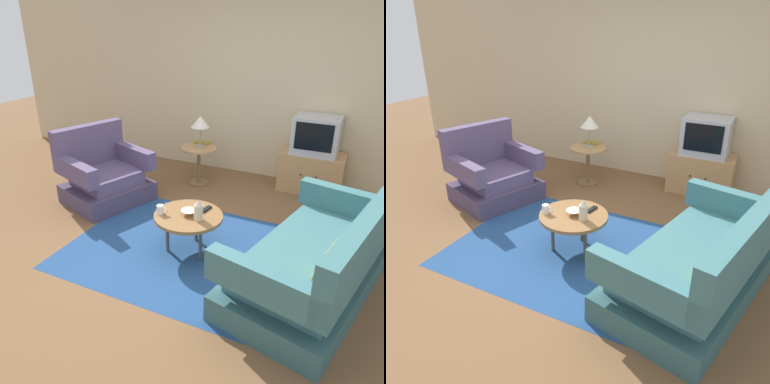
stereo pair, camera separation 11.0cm
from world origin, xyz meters
TOP-DOWN VIEW (x-y plane):
  - ground_plane at (0.00, 0.00)m, footprint 16.00×16.00m
  - back_wall at (0.00, 2.39)m, footprint 9.00×0.12m
  - area_rug at (-0.01, -0.03)m, footprint 2.44×1.90m
  - armchair at (-1.55, 0.59)m, footprint 1.13×1.21m
  - couch at (1.28, -0.13)m, footprint 1.32×1.96m
  - coffee_table at (-0.01, -0.03)m, footprint 0.70×0.70m
  - side_table at (-0.66, 1.61)m, footprint 0.52×0.52m
  - tv_stand at (0.84, 2.07)m, footprint 0.84×0.47m
  - television at (0.84, 2.08)m, footprint 0.59×0.46m
  - table_lamp at (-0.64, 1.62)m, footprint 0.26×0.26m
  - vase at (0.13, -0.08)m, footprint 0.09×0.09m
  - mug at (-0.26, -0.14)m, footprint 0.12×0.07m
  - bowl at (-0.00, -0.03)m, footprint 0.16×0.16m
  - tv_remote_dark at (0.11, 0.13)m, footprint 0.07×0.16m
  - book at (-0.69, 1.79)m, footprint 0.23×0.15m

SIDE VIEW (x-z plane):
  - ground_plane at x=0.00m, z-range 0.00..0.00m
  - area_rug at x=-0.01m, z-range 0.00..0.00m
  - tv_stand at x=0.84m, z-range 0.00..0.55m
  - couch at x=1.28m, z-range -0.16..0.75m
  - armchair at x=-1.55m, z-range -0.16..0.79m
  - coffee_table at x=-0.01m, z-range 0.18..0.60m
  - side_table at x=-0.66m, z-range 0.12..0.68m
  - tv_remote_dark at x=0.11m, z-range 0.42..0.44m
  - bowl at x=0.00m, z-range 0.42..0.47m
  - mug at x=-0.26m, z-range 0.42..0.52m
  - vase at x=0.13m, z-range 0.42..0.63m
  - book at x=-0.69m, z-range 0.55..0.58m
  - television at x=0.84m, z-range 0.55..1.04m
  - table_lamp at x=-0.64m, z-range 0.68..1.12m
  - back_wall at x=0.00m, z-range 0.00..2.70m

